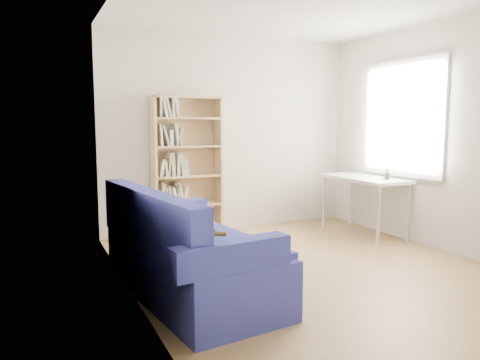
% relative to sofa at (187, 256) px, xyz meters
% --- Properties ---
extents(ground, '(4.00, 4.00, 0.00)m').
position_rel_sofa_xyz_m(ground, '(1.34, 0.21, -0.34)').
color(ground, olive).
rests_on(ground, ground).
extents(room_shell, '(3.54, 4.04, 2.62)m').
position_rel_sofa_xyz_m(room_shell, '(1.44, 0.24, 1.29)').
color(room_shell, silver).
rests_on(room_shell, ground).
extents(sofa, '(1.11, 1.95, 0.91)m').
position_rel_sofa_xyz_m(sofa, '(0.00, 0.00, 0.00)').
color(sofa, navy).
rests_on(sofa, ground).
extents(bookshelf, '(0.89, 0.28, 1.78)m').
position_rel_sofa_xyz_m(bookshelf, '(0.68, 2.05, 0.48)').
color(bookshelf, tan).
rests_on(bookshelf, ground).
extents(desk, '(0.56, 1.22, 0.75)m').
position_rel_sofa_xyz_m(desk, '(2.79, 1.17, 0.33)').
color(desk, white).
rests_on(desk, ground).
extents(pen_cup, '(0.08, 0.08, 0.15)m').
position_rel_sofa_xyz_m(pen_cup, '(2.87, 0.85, 0.46)').
color(pen_cup, white).
rests_on(pen_cup, desk).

